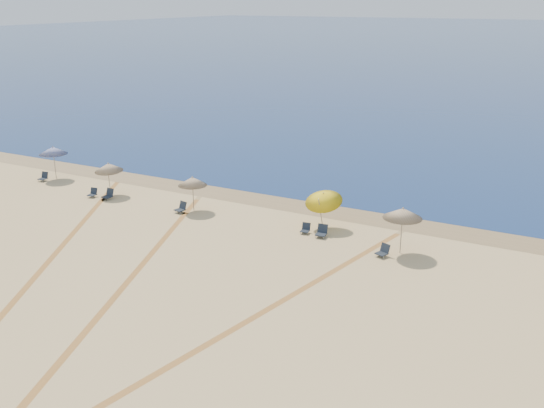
{
  "coord_description": "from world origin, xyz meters",
  "views": [
    {
      "loc": [
        15.98,
        -10.69,
        13.07
      ],
      "look_at": [
        0.0,
        20.0,
        1.3
      ],
      "focal_mm": 40.05,
      "sensor_mm": 36.0,
      "label": 1
    }
  ],
  "objects": [
    {
      "name": "wet_sand",
      "position": [
        0.0,
        24.0,
        0.0
      ],
      "size": [
        500.0,
        500.0,
        0.0
      ],
      "primitive_type": "plane",
      "color": "olive",
      "rests_on": "ground"
    },
    {
      "name": "umbrella_0",
      "position": [
        -19.18,
        21.13,
        2.2
      ],
      "size": [
        2.1,
        2.1,
        2.54
      ],
      "color": "gray",
      "rests_on": "ground"
    },
    {
      "name": "umbrella_1",
      "position": [
        -12.72,
        19.96,
        2.0
      ],
      "size": [
        1.95,
        1.98,
        2.34
      ],
      "color": "gray",
      "rests_on": "ground"
    },
    {
      "name": "umbrella_2",
      "position": [
        -5.69,
        19.91,
        1.97
      ],
      "size": [
        1.87,
        1.87,
        2.31
      ],
      "color": "gray",
      "rests_on": "ground"
    },
    {
      "name": "umbrella_3",
      "position": [
        2.97,
        20.88,
        1.89
      ],
      "size": [
        2.23,
        2.28,
        2.56
      ],
      "color": "gray",
      "rests_on": "ground"
    },
    {
      "name": "umbrella_4",
      "position": [
        8.18,
        19.3,
        2.28
      ],
      "size": [
        2.1,
        2.1,
        2.62
      ],
      "color": "gray",
      "rests_on": "ground"
    },
    {
      "name": "chair_0",
      "position": [
        -19.58,
        20.29,
        0.29
      ],
      "size": [
        0.59,
        0.68,
        0.66
      ],
      "rotation": [
        0.0,
        0.0,
        0.07
      ],
      "color": "black",
      "rests_on": "ground"
    },
    {
      "name": "chair_1",
      "position": [
        -13.51,
        19.04,
        0.27
      ],
      "size": [
        0.57,
        0.65,
        0.62
      ],
      "rotation": [
        0.0,
        0.0,
        0.1
      ],
      "color": "black",
      "rests_on": "ground"
    },
    {
      "name": "chair_2",
      "position": [
        -12.21,
        19.17,
        0.32
      ],
      "size": [
        0.65,
        0.74,
        0.72
      ],
      "rotation": [
        0.0,
        0.0,
        -0.08
      ],
      "color": "black",
      "rests_on": "ground"
    },
    {
      "name": "chair_3",
      "position": [
        -6.19,
        19.25,
        0.3
      ],
      "size": [
        0.71,
        0.78,
        0.69
      ],
      "rotation": [
        0.0,
        0.0,
        -0.24
      ],
      "color": "black",
      "rests_on": "ground"
    },
    {
      "name": "chair_4",
      "position": [
        2.42,
        19.63,
        0.26
      ],
      "size": [
        0.55,
        0.63,
        0.59
      ],
      "rotation": [
        0.0,
        0.0,
        0.11
      ],
      "color": "black",
      "rests_on": "ground"
    },
    {
      "name": "chair_5",
      "position": [
        3.49,
        19.53,
        0.31
      ],
      "size": [
        0.65,
        0.74,
        0.71
      ],
      "rotation": [
        0.0,
        0.0,
        0.09
      ],
      "color": "black",
      "rests_on": "ground"
    },
    {
      "name": "chair_6",
      "position": [
        7.5,
        18.46,
        0.29
      ],
      "size": [
        0.75,
        0.81,
        0.67
      ],
      "rotation": [
        0.0,
        0.0,
        -0.38
      ],
      "color": "black",
      "rests_on": "ground"
    },
    {
      "name": "tire_tracks",
      "position": [
        -2.3,
        9.95,
        0.0
      ],
      "size": [
        49.25,
        40.42,
        0.0
      ],
      "color": "tan",
      "rests_on": "ground"
    }
  ]
}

